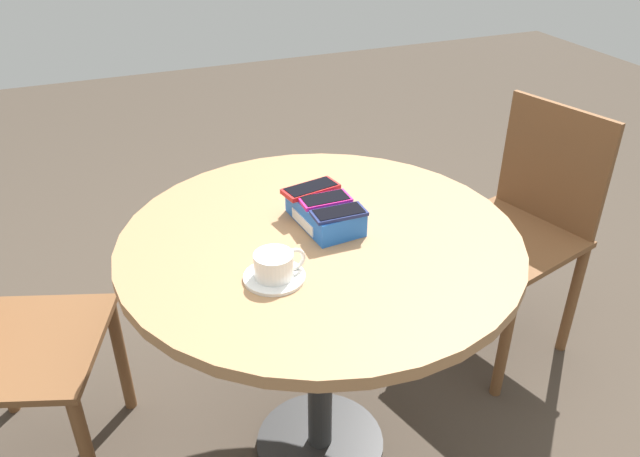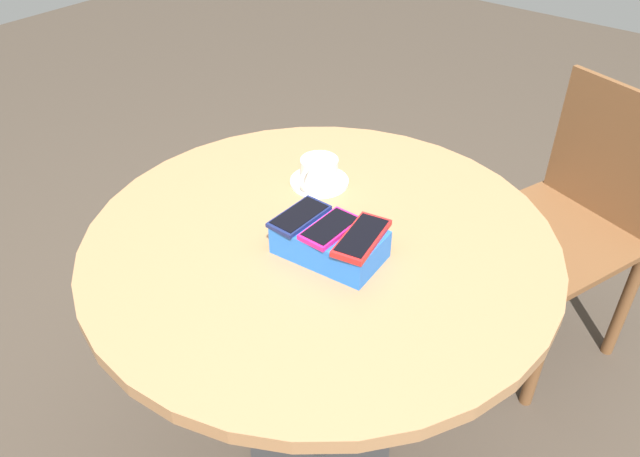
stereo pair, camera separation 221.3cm
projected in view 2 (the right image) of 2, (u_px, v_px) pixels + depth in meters
name	position (u px, v px, depth m)	size (l,w,h in m)	color
ground_plane	(320.00, 449.00, 1.71)	(8.00, 8.00, 0.00)	#42382D
round_table	(320.00, 277.00, 1.34)	(0.97, 0.97, 0.74)	#2D2D2D
phone_box	(330.00, 242.00, 1.21)	(0.21, 0.14, 0.06)	blue
phone_red	(362.00, 237.00, 1.16)	(0.09, 0.15, 0.01)	red
phone_magenta	(330.00, 228.00, 1.18)	(0.06, 0.12, 0.01)	#D11975
phone_navy	(299.00, 216.00, 1.22)	(0.06, 0.13, 0.01)	navy
saucer	(319.00, 182.00, 1.43)	(0.13, 0.13, 0.01)	white
coffee_cup	(319.00, 170.00, 1.41)	(0.09, 0.12, 0.06)	white
chair_far_side	(567.00, 224.00, 1.81)	(0.53, 0.53, 0.82)	brown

